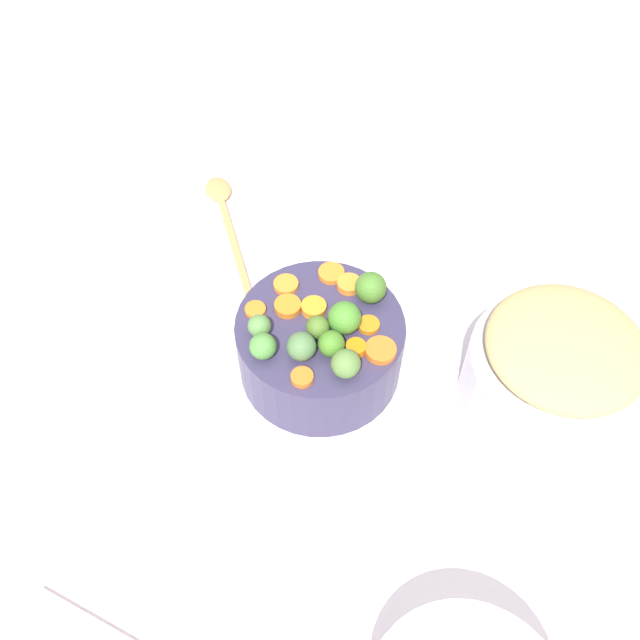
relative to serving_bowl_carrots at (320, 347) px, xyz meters
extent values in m
cube|color=white|center=(0.01, 0.05, -0.06)|extent=(2.40, 2.40, 0.02)
cylinder|color=#35304E|center=(0.00, 0.00, 0.00)|extent=(0.22, 0.22, 0.10)
cylinder|color=#BAB7C2|center=(0.09, 0.28, 0.01)|extent=(0.22, 0.22, 0.12)
ellipsoid|color=tan|center=(0.09, 0.28, 0.09)|extent=(0.19, 0.19, 0.05)
cylinder|color=orange|center=(-0.08, 0.02, 0.05)|extent=(0.05, 0.05, 0.01)
cylinder|color=orange|center=(-0.03, -0.08, 0.05)|extent=(0.04, 0.04, 0.01)
cylinder|color=orange|center=(0.05, 0.07, 0.05)|extent=(0.05, 0.05, 0.01)
cylinder|color=orange|center=(-0.07, -0.04, 0.05)|extent=(0.03, 0.03, 0.01)
cylinder|color=orange|center=(0.08, -0.03, 0.05)|extent=(0.04, 0.04, 0.01)
cylinder|color=orange|center=(-0.02, -0.01, 0.05)|extent=(0.05, 0.05, 0.01)
cylinder|color=orange|center=(-0.06, 0.04, 0.05)|extent=(0.04, 0.04, 0.01)
cylinder|color=orange|center=(-0.03, -0.04, 0.05)|extent=(0.04, 0.04, 0.01)
cylinder|color=orange|center=(0.01, 0.06, 0.05)|extent=(0.03, 0.03, 0.01)
cylinder|color=orange|center=(0.04, 0.04, 0.05)|extent=(0.03, 0.03, 0.01)
sphere|color=#4B883B|center=(0.04, -0.07, 0.07)|extent=(0.03, 0.03, 0.03)
sphere|color=#4C7341|center=(0.05, -0.03, 0.07)|extent=(0.04, 0.04, 0.04)
sphere|color=#538341|center=(0.01, -0.08, 0.06)|extent=(0.03, 0.03, 0.03)
sphere|color=#45852A|center=(0.01, 0.03, 0.07)|extent=(0.04, 0.04, 0.04)
sphere|color=#496D27|center=(0.02, 0.00, 0.06)|extent=(0.03, 0.03, 0.03)
sphere|color=#427A23|center=(0.04, 0.01, 0.07)|extent=(0.03, 0.03, 0.03)
sphere|color=#457728|center=(-0.04, 0.07, 0.07)|extent=(0.04, 0.04, 0.04)
sphere|color=#557C3A|center=(0.07, 0.03, 0.07)|extent=(0.04, 0.04, 0.04)
cube|color=tan|center=(-0.22, -0.12, -0.04)|extent=(0.25, 0.06, 0.01)
ellipsoid|color=tan|center=(-0.37, -0.15, -0.04)|extent=(0.07, 0.05, 0.01)
camera|label=1|loc=(0.55, -0.04, 0.78)|focal=39.80mm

